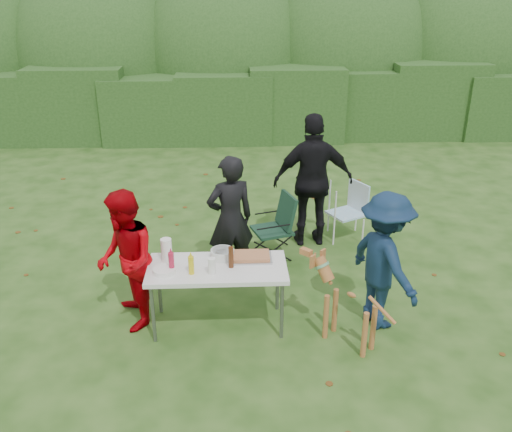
{
  "coord_description": "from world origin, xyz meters",
  "views": [
    {
      "loc": [
        0.15,
        -4.97,
        3.57
      ],
      "look_at": [
        0.43,
        0.9,
        1.0
      ],
      "focal_mm": 38.0,
      "sensor_mm": 36.0,
      "label": 1
    }
  ],
  "objects_px": {
    "person_cook": "(230,219)",
    "dog": "(350,307)",
    "paper_towel_roll": "(166,250)",
    "person_red_jacket": "(126,261)",
    "lawn_chair": "(346,211)",
    "person_black_puffy": "(313,181)",
    "ketchup_bottle": "(171,262)",
    "camping_chair": "(272,227)",
    "child": "(384,261)",
    "mustard_bottle": "(191,265)",
    "beer_bottle": "(231,257)",
    "folding_table": "(217,271)"
  },
  "relations": [
    {
      "from": "folding_table",
      "to": "dog",
      "type": "height_order",
      "value": "dog"
    },
    {
      "from": "folding_table",
      "to": "person_cook",
      "type": "height_order",
      "value": "person_cook"
    },
    {
      "from": "person_cook",
      "to": "camping_chair",
      "type": "relative_size",
      "value": 1.83
    },
    {
      "from": "person_cook",
      "to": "lawn_chair",
      "type": "relative_size",
      "value": 1.94
    },
    {
      "from": "child",
      "to": "lawn_chair",
      "type": "xyz_separation_m",
      "value": [
        0.06,
        2.21,
        -0.36
      ]
    },
    {
      "from": "camping_chair",
      "to": "beer_bottle",
      "type": "bearing_deg",
      "value": 53.35
    },
    {
      "from": "person_cook",
      "to": "person_black_puffy",
      "type": "relative_size",
      "value": 0.86
    },
    {
      "from": "person_black_puffy",
      "to": "lawn_chair",
      "type": "relative_size",
      "value": 2.25
    },
    {
      "from": "mustard_bottle",
      "to": "camping_chair",
      "type": "bearing_deg",
      "value": 60.74
    },
    {
      "from": "folding_table",
      "to": "camping_chair",
      "type": "bearing_deg",
      "value": 66.08
    },
    {
      "from": "folding_table",
      "to": "ketchup_bottle",
      "type": "bearing_deg",
      "value": -170.22
    },
    {
      "from": "dog",
      "to": "mustard_bottle",
      "type": "xyz_separation_m",
      "value": [
        -1.65,
        0.27,
        0.38
      ]
    },
    {
      "from": "person_red_jacket",
      "to": "paper_towel_roll",
      "type": "bearing_deg",
      "value": 84.64
    },
    {
      "from": "person_cook",
      "to": "dog",
      "type": "xyz_separation_m",
      "value": [
        1.24,
        -1.45,
        -0.37
      ]
    },
    {
      "from": "person_cook",
      "to": "paper_towel_roll",
      "type": "distance_m",
      "value": 1.12
    },
    {
      "from": "person_black_puffy",
      "to": "lawn_chair",
      "type": "height_order",
      "value": "person_black_puffy"
    },
    {
      "from": "person_cook",
      "to": "folding_table",
      "type": "bearing_deg",
      "value": 62.45
    },
    {
      "from": "child",
      "to": "camping_chair",
      "type": "distance_m",
      "value": 2.01
    },
    {
      "from": "paper_towel_roll",
      "to": "folding_table",
      "type": "bearing_deg",
      "value": -16.49
    },
    {
      "from": "lawn_chair",
      "to": "mustard_bottle",
      "type": "relative_size",
      "value": 4.28
    },
    {
      "from": "paper_towel_roll",
      "to": "ketchup_bottle",
      "type": "bearing_deg",
      "value": -72.82
    },
    {
      "from": "person_red_jacket",
      "to": "mustard_bottle",
      "type": "relative_size",
      "value": 7.9
    },
    {
      "from": "mustard_bottle",
      "to": "paper_towel_roll",
      "type": "distance_m",
      "value": 0.42
    },
    {
      "from": "camping_chair",
      "to": "ketchup_bottle",
      "type": "height_order",
      "value": "ketchup_bottle"
    },
    {
      "from": "folding_table",
      "to": "paper_towel_roll",
      "type": "relative_size",
      "value": 5.77
    },
    {
      "from": "person_red_jacket",
      "to": "mustard_bottle",
      "type": "xyz_separation_m",
      "value": [
        0.72,
        -0.22,
        0.05
      ]
    },
    {
      "from": "camping_chair",
      "to": "person_cook",
      "type": "bearing_deg",
      "value": 27.58
    },
    {
      "from": "person_cook",
      "to": "paper_towel_roll",
      "type": "bearing_deg",
      "value": 31.98
    },
    {
      "from": "child",
      "to": "paper_towel_roll",
      "type": "relative_size",
      "value": 6.04
    },
    {
      "from": "folding_table",
      "to": "person_red_jacket",
      "type": "relative_size",
      "value": 0.95
    },
    {
      "from": "person_black_puffy",
      "to": "lawn_chair",
      "type": "xyz_separation_m",
      "value": [
        0.53,
        0.14,
        -0.53
      ]
    },
    {
      "from": "ketchup_bottle",
      "to": "paper_towel_roll",
      "type": "bearing_deg",
      "value": 107.18
    },
    {
      "from": "folding_table",
      "to": "mustard_bottle",
      "type": "bearing_deg",
      "value": -152.45
    },
    {
      "from": "camping_chair",
      "to": "beer_bottle",
      "type": "relative_size",
      "value": 3.77
    },
    {
      "from": "lawn_chair",
      "to": "paper_towel_roll",
      "type": "height_order",
      "value": "paper_towel_roll"
    },
    {
      "from": "person_cook",
      "to": "camping_chair",
      "type": "distance_m",
      "value": 0.89
    },
    {
      "from": "paper_towel_roll",
      "to": "person_red_jacket",
      "type": "bearing_deg",
      "value": -169.08
    },
    {
      "from": "person_cook",
      "to": "dog",
      "type": "distance_m",
      "value": 1.94
    },
    {
      "from": "lawn_chair",
      "to": "person_black_puffy",
      "type": "bearing_deg",
      "value": -12.93
    },
    {
      "from": "person_red_jacket",
      "to": "camping_chair",
      "type": "relative_size",
      "value": 1.75
    },
    {
      "from": "child",
      "to": "camping_chair",
      "type": "xyz_separation_m",
      "value": [
        -1.09,
        1.66,
        -0.33
      ]
    },
    {
      "from": "child",
      "to": "dog",
      "type": "distance_m",
      "value": 0.64
    },
    {
      "from": "paper_towel_roll",
      "to": "person_black_puffy",
      "type": "bearing_deg",
      "value": 44.76
    },
    {
      "from": "child",
      "to": "mustard_bottle",
      "type": "bearing_deg",
      "value": 69.34
    },
    {
      "from": "ketchup_bottle",
      "to": "person_red_jacket",
      "type": "bearing_deg",
      "value": 162.32
    },
    {
      "from": "camping_chair",
      "to": "paper_towel_roll",
      "type": "relative_size",
      "value": 3.48
    },
    {
      "from": "beer_bottle",
      "to": "child",
      "type": "bearing_deg",
      "value": -1.04
    },
    {
      "from": "folding_table",
      "to": "person_black_puffy",
      "type": "distance_m",
      "value": 2.43
    },
    {
      "from": "person_cook",
      "to": "person_red_jacket",
      "type": "xyz_separation_m",
      "value": [
        -1.13,
        -0.96,
        -0.04
      ]
    },
    {
      "from": "dog",
      "to": "lawn_chair",
      "type": "xyz_separation_m",
      "value": [
        0.47,
        2.57,
        -0.03
      ]
    }
  ]
}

